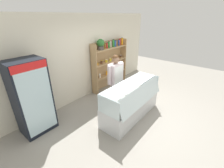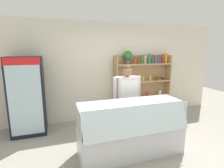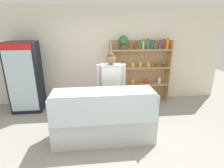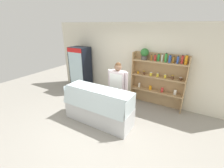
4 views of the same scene
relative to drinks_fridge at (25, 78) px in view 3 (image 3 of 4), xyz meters
The scene contains 6 objects.
ground_plane 2.83m from the drinks_fridge, 37.07° to the right, with size 12.00×12.00×0.00m, color gray.
back_wall 2.23m from the drinks_fridge, 12.12° to the left, with size 6.80×0.10×2.70m, color silver.
drinks_fridge is the anchor object (origin of this frame).
shelving_unit 3.04m from the drinks_fridge, ahead, with size 1.72×0.29×1.92m.
deli_display_case 2.50m from the drinks_fridge, 37.91° to the right, with size 1.95×0.73×1.01m.
shop_clerk 2.28m from the drinks_fridge, 19.97° to the right, with size 0.65×0.25×1.62m.
Camera 3 is at (-0.38, -2.89, 2.18)m, focal length 28.00 mm.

